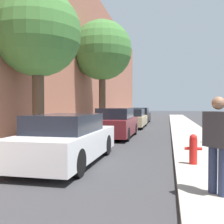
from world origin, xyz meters
name	(u,v)px	position (x,y,z in m)	size (l,w,h in m)	color
ground_plane	(139,131)	(0.00, 16.00, 0.00)	(120.00, 120.00, 0.00)	#333335
sidewalk_left	(93,129)	(-2.90, 16.00, 0.06)	(2.00, 52.00, 0.12)	#9E998E
sidewalk_right	(189,131)	(2.90, 16.00, 0.06)	(2.00, 52.00, 0.12)	#9E998E
building_facade_left	(73,49)	(-4.25, 16.00, 5.18)	(0.70, 52.00, 10.36)	#9E604C
parked_car_white	(67,140)	(-0.97, 6.83, 0.64)	(1.71, 4.33, 1.34)	black
parked_car_maroon	(116,124)	(-0.78, 12.74, 0.68)	(1.68, 4.27, 1.44)	black
parked_car_champagne	(131,118)	(-0.83, 18.59, 0.64)	(1.92, 4.37, 1.34)	black
parked_car_black	(139,116)	(-0.86, 23.96, 0.65)	(1.81, 4.02, 1.36)	black
street_tree_near	(38,34)	(-2.91, 8.88, 4.16)	(3.15, 3.15, 5.66)	#4C3A2B
street_tree_far	(102,51)	(-2.53, 16.88, 5.16)	(3.90, 3.90, 7.03)	#4C3A2B
fire_hydrant	(193,149)	(2.34, 6.86, 0.50)	(0.42, 0.19, 0.75)	red
pedestrian	(218,140)	(2.53, 4.61, 1.02)	(0.48, 0.50, 1.61)	#283351
bicycle	(211,136)	(3.29, 10.47, 0.44)	(0.44, 1.51, 0.62)	black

